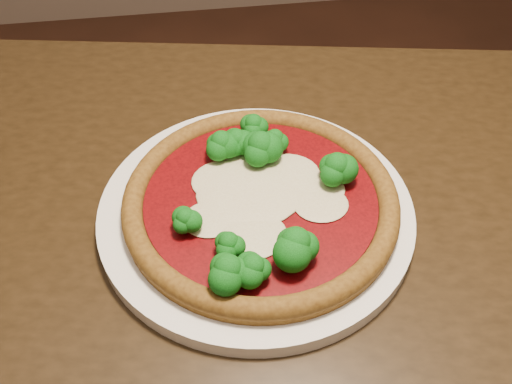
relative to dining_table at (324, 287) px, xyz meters
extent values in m
cube|color=black|center=(0.00, 0.00, 0.08)|extent=(1.43, 1.00, 0.04)
cylinder|color=black|center=(-0.53, 0.44, -0.30)|extent=(0.06, 0.06, 0.71)
cylinder|color=white|center=(-0.08, 0.04, 0.10)|extent=(0.35, 0.35, 0.02)
cylinder|color=brown|center=(-0.07, 0.04, 0.12)|extent=(0.30, 0.30, 0.01)
torus|color=brown|center=(-0.07, 0.04, 0.13)|extent=(0.30, 0.30, 0.02)
cylinder|color=#650407|center=(-0.07, 0.04, 0.13)|extent=(0.25, 0.25, 0.00)
ellipsoid|color=beige|center=(-0.04, 0.07, 0.13)|extent=(0.08, 0.07, 0.01)
ellipsoid|color=beige|center=(-0.13, 0.01, 0.13)|extent=(0.06, 0.05, 0.00)
ellipsoid|color=beige|center=(0.00, 0.04, 0.13)|extent=(0.05, 0.05, 0.00)
ellipsoid|color=beige|center=(-0.01, 0.02, 0.13)|extent=(0.06, 0.05, 0.00)
ellipsoid|color=beige|center=(-0.09, 0.12, 0.13)|extent=(0.05, 0.04, 0.00)
ellipsoid|color=beige|center=(-0.11, 0.07, 0.13)|extent=(0.08, 0.07, 0.01)
ellipsoid|color=beige|center=(-0.09, -0.01, 0.13)|extent=(0.07, 0.06, 0.01)
ellipsoid|color=beige|center=(-0.08, 0.05, 0.13)|extent=(0.12, 0.11, 0.01)
ellipsoid|color=#137919|center=(-0.11, 0.11, 0.15)|extent=(0.04, 0.04, 0.04)
ellipsoid|color=#137919|center=(0.01, 0.05, 0.15)|extent=(0.05, 0.05, 0.04)
ellipsoid|color=#137919|center=(-0.09, 0.11, 0.15)|extent=(0.04, 0.04, 0.03)
ellipsoid|color=#137919|center=(-0.06, 0.09, 0.15)|extent=(0.05, 0.05, 0.04)
ellipsoid|color=#137919|center=(-0.12, -0.07, 0.15)|extent=(0.05, 0.05, 0.04)
ellipsoid|color=#137919|center=(-0.10, -0.07, 0.15)|extent=(0.04, 0.04, 0.03)
ellipsoid|color=#137919|center=(-0.12, -0.03, 0.15)|extent=(0.04, 0.04, 0.03)
ellipsoid|color=#137919|center=(-0.07, 0.14, 0.15)|extent=(0.04, 0.04, 0.03)
ellipsoid|color=#137919|center=(-0.16, 0.00, 0.15)|extent=(0.03, 0.03, 0.03)
ellipsoid|color=#137919|center=(-0.05, -0.05, 0.15)|extent=(0.05, 0.05, 0.04)
ellipsoid|color=#137919|center=(-0.05, 0.11, 0.15)|extent=(0.04, 0.04, 0.03)
camera|label=1|loc=(-0.14, -0.38, 0.58)|focal=40.00mm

